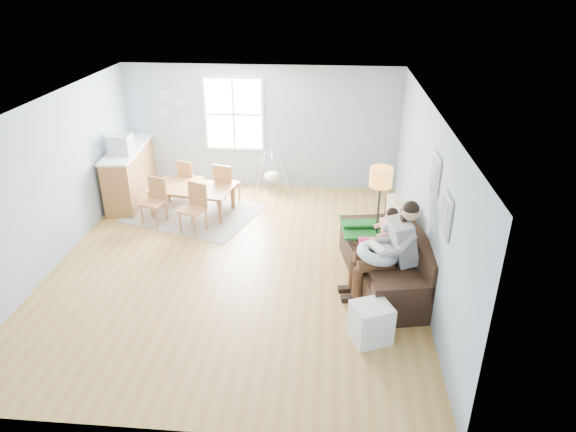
# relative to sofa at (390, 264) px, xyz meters

# --- Properties ---
(room) EXTENTS (8.40, 9.40, 3.90)m
(room) POSITION_rel_sofa_xyz_m (-2.52, 0.34, 2.09)
(room) COLOR #A97B3C
(window) EXTENTS (1.32, 0.08, 1.62)m
(window) POSITION_rel_sofa_xyz_m (-3.12, 3.81, 1.32)
(window) COLOR silver
(window) RESTS_ON room
(pictures) EXTENTS (0.05, 1.34, 0.74)m
(pictures) POSITION_rel_sofa_xyz_m (0.45, -0.71, 1.52)
(pictures) COLOR silver
(pictures) RESTS_ON room
(wall_plates) EXTENTS (0.67, 0.02, 0.66)m
(wall_plates) POSITION_rel_sofa_xyz_m (-4.52, 3.81, 1.50)
(wall_plates) COLOR #95ABB3
(wall_plates) RESTS_ON room
(sofa) EXTENTS (1.43, 2.47, 0.94)m
(sofa) POSITION_rel_sofa_xyz_m (0.00, 0.00, 0.00)
(sofa) COLOR black
(sofa) RESTS_ON room
(green_throw) EXTENTS (1.15, 0.99, 0.04)m
(green_throw) POSITION_rel_sofa_xyz_m (-0.24, 0.74, 0.26)
(green_throw) COLOR #166116
(green_throw) RESTS_ON sofa
(beige_pillow) EXTENTS (0.30, 0.59, 0.56)m
(beige_pillow) POSITION_rel_sofa_xyz_m (0.12, 0.64, 0.52)
(beige_pillow) COLOR #C5B997
(beige_pillow) RESTS_ON sofa
(father) EXTENTS (1.16, 0.62, 1.55)m
(father) POSITION_rel_sofa_xyz_m (-0.07, -0.35, 0.49)
(father) COLOR gray
(father) RESTS_ON sofa
(nursing_pillow) EXTENTS (0.70, 0.68, 0.25)m
(nursing_pillow) POSITION_rel_sofa_xyz_m (-0.25, -0.39, 0.40)
(nursing_pillow) COLOR #A6BFCF
(nursing_pillow) RESTS_ON father
(infant) EXTENTS (0.28, 0.40, 0.15)m
(infant) POSITION_rel_sofa_xyz_m (-0.27, -0.35, 0.48)
(infant) COLOR white
(infant) RESTS_ON nursing_pillow
(toddler) EXTENTS (0.63, 0.33, 0.97)m
(toddler) POSITION_rel_sofa_xyz_m (-0.13, 0.20, 0.47)
(toddler) COLOR white
(toddler) RESTS_ON sofa
(floor_lamp) EXTENTS (0.35, 0.35, 1.74)m
(floor_lamp) POSITION_rel_sofa_xyz_m (-0.20, 0.49, 1.11)
(floor_lamp) COLOR black
(floor_lamp) RESTS_ON room
(storage_cube) EXTENTS (0.62, 0.59, 0.55)m
(storage_cube) POSITION_rel_sofa_xyz_m (-0.39, -1.45, -0.06)
(storage_cube) COLOR white
(storage_cube) RESTS_ON room
(rug) EXTENTS (2.88, 2.50, 0.01)m
(rug) POSITION_rel_sofa_xyz_m (-3.73, 2.21, -0.33)
(rug) COLOR #9D988F
(rug) RESTS_ON room
(dining_table) EXTENTS (1.75, 1.16, 0.57)m
(dining_table) POSITION_rel_sofa_xyz_m (-3.73, 2.21, -0.05)
(dining_table) COLOR brown
(dining_table) RESTS_ON rug
(chair_sw) EXTENTS (0.51, 0.51, 0.91)m
(chair_sw) POSITION_rel_sofa_xyz_m (-4.33, 1.77, 0.18)
(chair_sw) COLOR #9E5B36
(chair_sw) RESTS_ON rug
(chair_se) EXTENTS (0.55, 0.55, 0.94)m
(chair_se) POSITION_rel_sofa_xyz_m (-3.49, 1.50, 0.20)
(chair_se) COLOR #9E5B36
(chair_se) RESTS_ON rug
(chair_nw) EXTENTS (0.53, 0.53, 0.89)m
(chair_nw) POSITION_rel_sofa_xyz_m (-3.97, 2.92, 0.17)
(chair_nw) COLOR #9E5B36
(chair_nw) RESTS_ON rug
(chair_ne) EXTENTS (0.53, 0.53, 0.93)m
(chair_ne) POSITION_rel_sofa_xyz_m (-3.13, 2.64, 0.20)
(chair_ne) COLOR #9E5B36
(chair_ne) RESTS_ON rug
(counter) EXTENTS (0.76, 2.09, 1.15)m
(counter) POSITION_rel_sofa_xyz_m (-5.22, 2.84, 0.25)
(counter) COLOR brown
(counter) RESTS_ON room
(monitor) EXTENTS (0.43, 0.41, 0.39)m
(monitor) POSITION_rel_sofa_xyz_m (-5.17, 2.45, 1.01)
(monitor) COLOR #A8A8AD
(monitor) RESTS_ON counter
(baby_swing) EXTENTS (0.96, 0.98, 0.90)m
(baby_swing) POSITION_rel_sofa_xyz_m (-2.25, 3.44, 0.07)
(baby_swing) COLOR #A8A8AD
(baby_swing) RESTS_ON room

